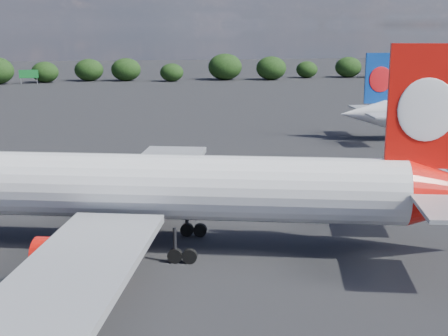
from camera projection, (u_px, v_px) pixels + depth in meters
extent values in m
plane|color=black|center=(60.00, 153.00, 91.97)|extent=(500.00, 500.00, 0.00)
cylinder|color=silver|center=(155.00, 186.00, 51.84)|extent=(40.97, 16.11, 5.40)
cube|color=red|center=(426.00, 107.00, 48.39)|extent=(5.86, 2.10, 9.71)
ellipsoid|color=white|center=(427.00, 110.00, 48.12)|extent=(4.43, 1.41, 4.96)
ellipsoid|color=white|center=(425.00, 109.00, 48.75)|extent=(4.43, 1.41, 4.96)
cube|color=#95979C|center=(418.00, 171.00, 55.51)|extent=(6.40, 7.53, 0.32)
cube|color=#95979C|center=(77.00, 269.00, 38.80)|extent=(12.50, 22.67, 0.59)
cube|color=#95979C|center=(161.00, 168.00, 66.03)|extent=(12.50, 22.67, 0.59)
cylinder|color=red|center=(73.00, 258.00, 44.54)|extent=(5.98, 4.24, 2.91)
cube|color=#95979C|center=(72.00, 248.00, 44.37)|extent=(2.37, 0.94, 1.29)
cylinder|color=red|center=(130.00, 194.00, 61.30)|extent=(5.98, 4.24, 2.91)
cube|color=#95979C|center=(130.00, 187.00, 61.13)|extent=(2.37, 0.94, 1.29)
cylinder|color=black|center=(175.00, 243.00, 49.35)|extent=(0.37, 0.37, 2.70)
cylinder|color=black|center=(175.00, 256.00, 49.58)|extent=(1.27, 0.78, 1.19)
cylinder|color=black|center=(190.00, 256.00, 49.48)|extent=(1.27, 0.78, 1.19)
cylinder|color=black|center=(187.00, 219.00, 55.64)|extent=(0.37, 0.37, 2.70)
cylinder|color=black|center=(187.00, 230.00, 55.87)|extent=(1.27, 0.78, 1.19)
cylinder|color=black|center=(200.00, 230.00, 55.76)|extent=(1.27, 0.78, 1.19)
cone|color=silver|center=(362.00, 114.00, 100.89)|extent=(7.56, 5.18, 4.46)
cube|color=navy|center=(380.00, 78.00, 99.81)|extent=(4.93, 0.96, 8.03)
ellipsoid|color=red|center=(381.00, 79.00, 99.58)|extent=(3.74, 0.57, 4.10)
ellipsoid|color=red|center=(380.00, 79.00, 100.10)|extent=(3.74, 0.57, 4.10)
cube|color=#95979C|center=(383.00, 116.00, 96.17)|extent=(4.55, 5.74, 0.27)
cube|color=#95979C|center=(364.00, 108.00, 105.71)|extent=(4.55, 5.74, 0.27)
cube|color=#146728|center=(29.00, 74.00, 199.38)|extent=(6.00, 0.30, 2.60)
cylinder|color=#919499|center=(21.00, 81.00, 199.44)|extent=(0.20, 0.20, 2.00)
cylinder|color=#919499|center=(37.00, 81.00, 200.31)|extent=(0.20, 0.20, 2.00)
cube|color=yellow|center=(123.00, 69.00, 210.16)|extent=(5.00, 0.30, 3.00)
cylinder|color=#919499|center=(123.00, 77.00, 210.77)|extent=(0.30, 0.30, 2.50)
ellipsoid|color=black|center=(45.00, 72.00, 204.14)|extent=(8.85, 7.49, 6.81)
ellipsoid|color=black|center=(89.00, 70.00, 209.81)|extent=(9.64, 8.16, 7.42)
ellipsoid|color=black|center=(126.00, 70.00, 210.11)|extent=(9.94, 8.41, 7.65)
ellipsoid|color=black|center=(172.00, 72.00, 208.20)|extent=(7.85, 6.64, 6.03)
ellipsoid|color=black|center=(225.00, 67.00, 213.80)|extent=(11.69, 9.89, 8.99)
ellipsoid|color=black|center=(271.00, 68.00, 214.16)|extent=(10.47, 8.86, 8.06)
ellipsoid|color=black|center=(307.00, 70.00, 222.31)|extent=(7.73, 6.54, 5.95)
ellipsoid|color=black|center=(348.00, 67.00, 224.18)|extent=(9.60, 8.12, 7.38)
ellipsoid|color=black|center=(381.00, 68.00, 223.22)|extent=(9.40, 7.95, 7.23)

